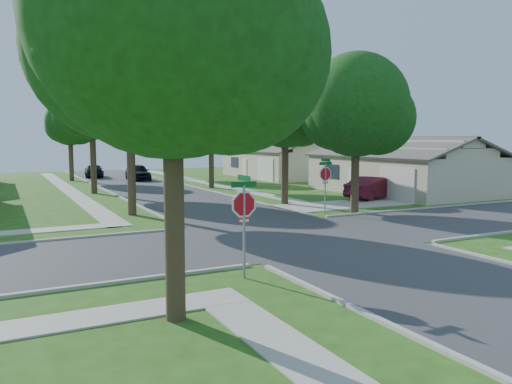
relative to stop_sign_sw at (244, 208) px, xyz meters
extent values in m
plane|color=#294B14|center=(4.70, 4.70, -2.03)|extent=(100.00, 100.00, 0.00)
cube|color=#333335|center=(4.70, 4.70, -2.03)|extent=(7.00, 100.00, 0.02)
cube|color=#9E9B91|center=(10.80, 30.70, -2.01)|extent=(1.20, 40.00, 0.04)
cube|color=#9E9B91|center=(-1.40, 30.70, -2.01)|extent=(1.20, 40.00, 0.04)
cube|color=#9E9B91|center=(12.60, 11.80, -2.01)|extent=(8.80, 3.60, 0.05)
cube|color=gray|center=(0.00, 0.00, -0.68)|extent=(0.06, 0.06, 2.70)
cylinder|color=white|center=(0.00, 0.00, 0.12)|extent=(1.05, 0.02, 1.05)
cylinder|color=#B90C19|center=(0.00, 0.00, 0.12)|extent=(0.90, 0.03, 0.90)
cube|color=#B90C19|center=(0.00, 0.00, -0.35)|extent=(0.34, 0.03, 0.12)
cube|color=white|center=(0.00, 0.00, -0.35)|extent=(0.30, 0.03, 0.08)
cube|color=#0C5426|center=(0.00, 0.00, 0.69)|extent=(0.80, 0.02, 0.16)
cube|color=#0C5426|center=(0.00, 0.00, 0.87)|extent=(0.02, 0.80, 0.16)
cube|color=gray|center=(9.40, 9.40, -0.68)|extent=(0.06, 0.06, 2.70)
cylinder|color=white|center=(9.40, 9.40, 0.12)|extent=(1.05, 0.02, 1.05)
cylinder|color=#B90C19|center=(9.40, 9.40, 0.12)|extent=(0.90, 0.03, 0.90)
cube|color=#B90C19|center=(9.40, 9.40, -0.35)|extent=(0.34, 0.03, 0.12)
cube|color=white|center=(9.40, 9.40, -0.35)|extent=(0.30, 0.03, 0.08)
cube|color=#0C5426|center=(9.40, 9.40, 0.69)|extent=(0.80, 0.02, 0.16)
cube|color=#0C5426|center=(9.40, 9.40, 0.87)|extent=(0.02, 0.80, 0.16)
cylinder|color=#38281C|center=(9.40, 13.70, -0.05)|extent=(0.44, 0.44, 3.95)
sphere|color=#153C0F|center=(9.40, 13.70, 3.85)|extent=(4.80, 4.80, 4.80)
sphere|color=#153C0F|center=(10.24, 13.22, 3.25)|extent=(3.46, 3.46, 3.46)
sphere|color=#153C0F|center=(8.68, 14.30, 3.37)|extent=(3.26, 3.26, 3.26)
cylinder|color=#38281C|center=(9.40, 25.70, 0.12)|extent=(0.44, 0.44, 4.30)
sphere|color=#153C0F|center=(9.40, 25.70, 4.48)|extent=(5.40, 5.40, 5.40)
sphere|color=#153C0F|center=(10.35, 25.16, 3.81)|extent=(3.89, 3.89, 3.89)
sphere|color=#153C0F|center=(8.59, 26.38, 3.94)|extent=(3.67, 3.67, 3.67)
cylinder|color=#38281C|center=(9.40, 38.70, 0.07)|extent=(0.44, 0.44, 4.20)
sphere|color=#153C0F|center=(9.40, 38.70, 4.19)|extent=(5.00, 5.00, 5.00)
sphere|color=#153C0F|center=(10.28, 38.20, 3.57)|extent=(3.60, 3.60, 3.60)
sphere|color=#153C0F|center=(8.65, 39.33, 3.69)|extent=(3.40, 3.40, 3.40)
cylinder|color=#38281C|center=(0.00, 13.70, 0.09)|extent=(0.44, 0.44, 4.25)
sphere|color=#153C0F|center=(0.00, 13.70, 4.34)|extent=(5.20, 5.20, 5.20)
sphere|color=#153C0F|center=(0.91, 13.18, 3.69)|extent=(3.74, 3.74, 3.74)
sphere|color=#153C0F|center=(-0.78, 14.35, 3.82)|extent=(3.54, 3.54, 3.54)
cylinder|color=#38281C|center=(0.00, 25.70, 0.19)|extent=(0.44, 0.44, 4.44)
sphere|color=#153C0F|center=(0.00, 25.70, 4.73)|extent=(5.60, 5.60, 5.60)
sphere|color=#153C0F|center=(0.98, 25.14, 4.03)|extent=(4.03, 4.03, 4.03)
sphere|color=#153C0F|center=(-0.84, 26.40, 4.17)|extent=(3.81, 3.81, 3.81)
cylinder|color=#38281C|center=(0.00, 38.70, -0.08)|extent=(0.44, 0.44, 3.90)
sphere|color=#153C0F|center=(0.00, 38.70, 3.70)|extent=(4.60, 4.60, 4.60)
sphere|color=#153C0F|center=(0.80, 38.24, 3.13)|extent=(3.31, 3.31, 3.31)
sphere|color=#153C0F|center=(-0.69, 39.28, 3.24)|extent=(3.13, 3.13, 3.13)
cylinder|color=#38281C|center=(-2.80, -2.30, -0.01)|extent=(0.44, 0.44, 4.04)
sphere|color=#153C0F|center=(-2.80, -2.30, 4.52)|extent=(6.00, 6.00, 6.00)
sphere|color=#153C0F|center=(-1.75, -2.90, 3.77)|extent=(4.32, 4.32, 4.32)
sphere|color=#153C0F|center=(-3.70, -1.55, 3.92)|extent=(4.08, 4.08, 4.08)
cylinder|color=#38281C|center=(11.00, 8.90, -0.26)|extent=(0.44, 0.44, 3.54)
sphere|color=#153C0F|center=(11.00, 8.90, 3.83)|extent=(5.60, 5.60, 5.60)
sphere|color=#153C0F|center=(11.98, 8.34, 3.13)|extent=(4.03, 4.03, 4.03)
sphere|color=#153C0F|center=(10.16, 9.60, 3.27)|extent=(3.81, 3.81, 3.81)
cube|color=#B6A58F|center=(20.70, 15.70, -0.63)|extent=(8.00, 13.00, 2.80)
cube|color=#4C4641|center=(22.70, 15.70, 1.42)|extent=(4.42, 13.60, 1.56)
cube|color=#4C4641|center=(18.70, 15.70, 1.42)|extent=(4.42, 13.60, 1.56)
cube|color=silver|center=(16.67, 11.80, -0.93)|extent=(0.06, 3.20, 2.20)
cube|color=silver|center=(16.67, 16.35, -1.03)|extent=(0.06, 0.90, 2.00)
cube|color=#1E2633|center=(16.67, 18.95, -0.48)|extent=(0.06, 1.80, 1.10)
cube|color=#B6A58F|center=(20.70, 33.70, -0.63)|extent=(8.00, 13.00, 2.80)
cube|color=#4C4641|center=(22.70, 33.70, 1.42)|extent=(4.42, 13.60, 1.56)
cube|color=#4C4641|center=(18.70, 33.70, 1.42)|extent=(4.42, 13.60, 1.56)
cube|color=silver|center=(16.67, 29.80, -0.93)|extent=(0.06, 3.20, 2.20)
cube|color=silver|center=(16.67, 34.35, -1.03)|extent=(0.06, 0.90, 2.00)
cube|color=#1E2633|center=(16.67, 36.95, -0.48)|extent=(0.06, 1.80, 1.10)
imported|color=#501020|center=(16.20, 13.36, -1.26)|extent=(4.91, 2.68, 1.54)
imported|color=black|center=(5.90, 36.37, -1.23)|extent=(2.06, 4.78, 1.61)
imported|color=black|center=(2.70, 42.37, -1.37)|extent=(2.44, 4.78, 1.33)
camera|label=1|loc=(-6.12, -12.69, 1.95)|focal=35.00mm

